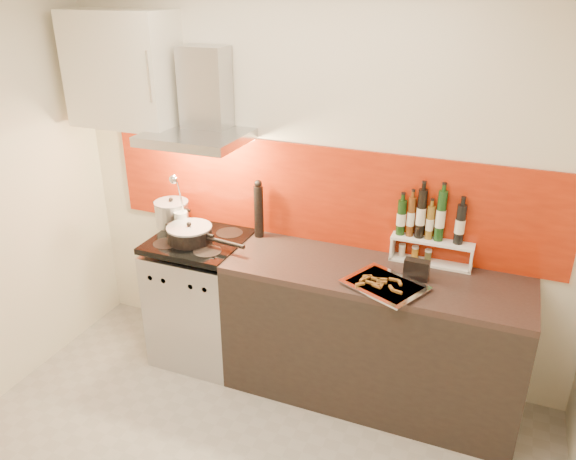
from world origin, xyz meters
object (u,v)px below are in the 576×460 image
at_px(stock_pot, 172,213).
at_px(baking_tray, 385,285).
at_px(counter, 371,335).
at_px(saute_pan, 190,234).
at_px(pepper_mill, 259,210).
at_px(range_stove, 203,299).

height_order(stock_pot, baking_tray, stock_pot).
relative_size(counter, saute_pan, 3.15).
distance_m(saute_pan, pepper_mill, 0.47).
bearing_deg(pepper_mill, range_stove, -149.91).
relative_size(range_stove, pepper_mill, 2.29).
distance_m(counter, pepper_mill, 1.08).
bearing_deg(pepper_mill, stock_pot, -173.44).
height_order(counter, stock_pot, stock_pot).
bearing_deg(counter, pepper_mill, 166.88).
xyz_separation_m(range_stove, baking_tray, (1.29, -0.15, 0.47)).
height_order(saute_pan, pepper_mill, pepper_mill).
height_order(pepper_mill, baking_tray, pepper_mill).
bearing_deg(saute_pan, range_stove, 68.23).
bearing_deg(range_stove, saute_pan, -111.77).
relative_size(saute_pan, baking_tray, 1.11).
bearing_deg(pepper_mill, counter, -13.12).
distance_m(range_stove, baking_tray, 1.38).
distance_m(stock_pot, pepper_mill, 0.64).
relative_size(counter, baking_tray, 3.50).
distance_m(range_stove, saute_pan, 0.52).
bearing_deg(baking_tray, saute_pan, 175.71).
bearing_deg(saute_pan, pepper_mill, 34.85).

